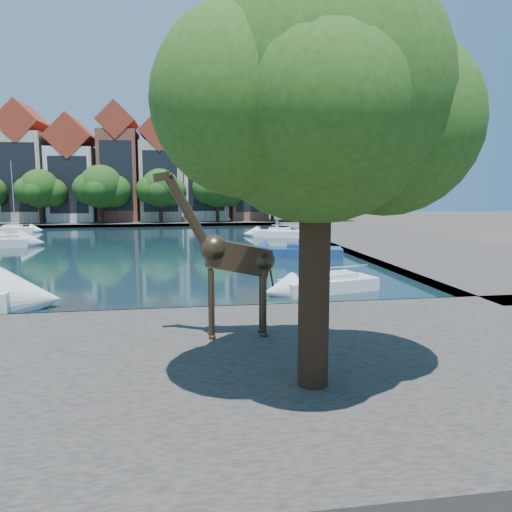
{
  "coord_description": "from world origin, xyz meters",
  "views": [
    {
      "loc": [
        4.05,
        -21.09,
        5.67
      ],
      "look_at": [
        7.16,
        -1.8,
        2.9
      ],
      "focal_mm": 35.0,
      "sensor_mm": 36.0,
      "label": 1
    }
  ],
  "objects": [
    {
      "name": "townhouse_center",
      "position": [
        -4.0,
        55.99,
        8.36
      ],
      "size": [
        5.44,
        9.18,
        16.93
      ],
      "color": "brown",
      "rests_on": "far_quay"
    },
    {
      "name": "giraffe_statue",
      "position": [
        5.83,
        -4.41,
        3.27
      ],
      "size": [
        3.94,
        0.68,
        5.64
      ],
      "color": "#34281A",
      "rests_on": "near_quay"
    },
    {
      "name": "far_tree_mid_west",
      "position": [
        -5.89,
        50.49,
        5.29
      ],
      "size": [
        7.8,
        6.0,
        8.0
      ],
      "color": "#332114",
      "rests_on": "far_quay"
    },
    {
      "name": "ground",
      "position": [
        0.0,
        0.0,
        0.0
      ],
      "size": [
        160.0,
        160.0,
        0.0
      ],
      "primitive_type": "plane",
      "color": "#38332B",
      "rests_on": "ground"
    },
    {
      "name": "sailboat_left_e",
      "position": [
        -15.0,
        42.38,
        0.58
      ],
      "size": [
        4.54,
        1.79,
        8.49
      ],
      "color": "white",
      "rests_on": "water_basin"
    },
    {
      "name": "far_tree_far_east",
      "position": [
        18.09,
        50.49,
        5.08
      ],
      "size": [
        6.76,
        5.2,
        7.36
      ],
      "color": "#332114",
      "rests_on": "far_quay"
    },
    {
      "name": "sailboat_right_a",
      "position": [
        12.0,
        4.0,
        0.62
      ],
      "size": [
        5.52,
        3.05,
        9.61
      ],
      "color": "silver",
      "rests_on": "water_basin"
    },
    {
      "name": "plane_tree",
      "position": [
        7.62,
        -9.01,
        7.67
      ],
      "size": [
        8.32,
        6.4,
        10.62
      ],
      "color": "#332114",
      "rests_on": "near_quay"
    },
    {
      "name": "townhouse_west_inner",
      "position": [
        -10.5,
        55.99,
        7.35
      ],
      "size": [
        6.43,
        9.18,
        15.15
      ],
      "color": "silver",
      "rests_on": "far_quay"
    },
    {
      "name": "far_tree_west",
      "position": [
        -13.91,
        50.49,
        5.08
      ],
      "size": [
        6.76,
        5.2,
        7.36
      ],
      "color": "#332114",
      "rests_on": "far_quay"
    },
    {
      "name": "water_basin",
      "position": [
        0.0,
        24.0,
        0.04
      ],
      "size": [
        38.0,
        50.0,
        0.08
      ],
      "primitive_type": "cube",
      "color": "black",
      "rests_on": "ground"
    },
    {
      "name": "near_quay",
      "position": [
        0.0,
        -7.0,
        0.25
      ],
      "size": [
        50.0,
        14.0,
        0.5
      ],
      "primitive_type": "cube",
      "color": "#46433D",
      "rests_on": "ground"
    },
    {
      "name": "sailboat_right_d",
      "position": [
        15.0,
        32.83,
        0.61
      ],
      "size": [
        5.43,
        3.21,
        9.48
      ],
      "color": "white",
      "rests_on": "water_basin"
    },
    {
      "name": "right_quay",
      "position": [
        25.0,
        24.0,
        0.25
      ],
      "size": [
        14.0,
        52.0,
        0.5
      ],
      "primitive_type": "cube",
      "color": "#46433D",
      "rests_on": "ground"
    },
    {
      "name": "townhouse_west_mid",
      "position": [
        -17.0,
        55.99,
        8.23
      ],
      "size": [
        5.94,
        9.18,
        16.79
      ],
      "color": "#C0B594",
      "rests_on": "far_quay"
    },
    {
      "name": "far_quay",
      "position": [
        0.0,
        56.0,
        0.25
      ],
      "size": [
        60.0,
        16.0,
        0.5
      ],
      "primitive_type": "cube",
      "color": "#46433D",
      "rests_on": "ground"
    },
    {
      "name": "townhouse_east_end",
      "position": [
        15.0,
        55.99,
        7.11
      ],
      "size": [
        5.44,
        9.18,
        14.43
      ],
      "color": "brown",
      "rests_on": "far_quay"
    },
    {
      "name": "sailboat_right_b",
      "position": [
        13.61,
        16.58,
        0.67
      ],
      "size": [
        6.84,
        3.59,
        10.65
      ],
      "color": "navy",
      "rests_on": "water_basin"
    },
    {
      "name": "far_tree_east",
      "position": [
        10.11,
        50.49,
        5.24
      ],
      "size": [
        7.54,
        5.8,
        7.84
      ],
      "color": "#332114",
      "rests_on": "far_quay"
    },
    {
      "name": "sailboat_right_c",
      "position": [
        15.0,
        32.11,
        0.66
      ],
      "size": [
        5.28,
        3.44,
        10.8
      ],
      "color": "white",
      "rests_on": "water_basin"
    },
    {
      "name": "far_tree_mid_east",
      "position": [
        2.1,
        50.49,
        5.13
      ],
      "size": [
        7.02,
        5.4,
        7.52
      ],
      "color": "#332114",
      "rests_on": "far_quay"
    },
    {
      "name": "townhouse_east_mid",
      "position": [
        8.5,
        55.99,
        8.1
      ],
      "size": [
        6.43,
        9.18,
        16.65
      ],
      "color": "beige",
      "rests_on": "far_quay"
    },
    {
      "name": "townhouse_east_inner",
      "position": [
        2.0,
        55.99,
        7.73
      ],
      "size": [
        5.94,
        9.18,
        15.79
      ],
      "color": "tan",
      "rests_on": "far_quay"
    }
  ]
}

